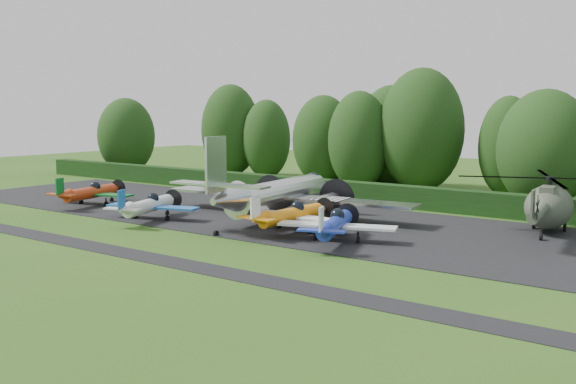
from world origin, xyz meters
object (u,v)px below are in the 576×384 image
Objects in this scene: light_plane_red at (91,192)px; light_plane_white at (149,205)px; transport_plane at (277,194)px; light_plane_orange at (292,215)px; light_plane_blue at (335,224)px; helicopter at (549,203)px.

light_plane_white is at bearing 0.26° from light_plane_red.
light_plane_red is at bearing -159.89° from transport_plane.
light_plane_blue is at bearing -20.59° from light_plane_orange.
light_plane_red is 10.44m from light_plane_white.
helicopter is (37.29, 11.24, 0.94)m from light_plane_red.
light_plane_white is at bearing -132.93° from transport_plane.
light_plane_white is 0.98× the size of light_plane_blue.
light_plane_red is 1.01× the size of light_plane_white.
light_plane_orange is at bearing -36.34° from transport_plane.
transport_plane is at bearing 26.51° from light_plane_red.
transport_plane is 2.70× the size of light_plane_blue.
light_plane_orange is 18.45m from helicopter.
light_plane_red reaches higher than light_plane_white.
light_plane_white is 0.55× the size of helicopter.
transport_plane is at bearing 168.23° from light_plane_blue.
helicopter is (15.06, 10.62, 0.91)m from light_plane_orange.
light_plane_blue is at bearing -124.22° from helicopter.
transport_plane is 1.53× the size of helicopter.
helicopter reaches higher than light_plane_blue.
transport_plane is 2.70× the size of light_plane_orange.
light_plane_orange reaches higher than light_plane_white.
transport_plane is 10.22m from light_plane_white.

